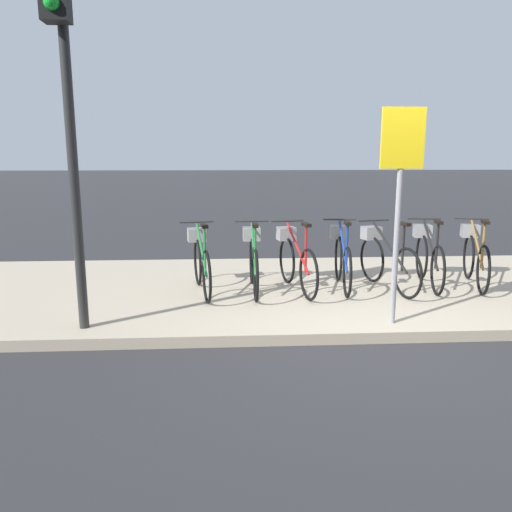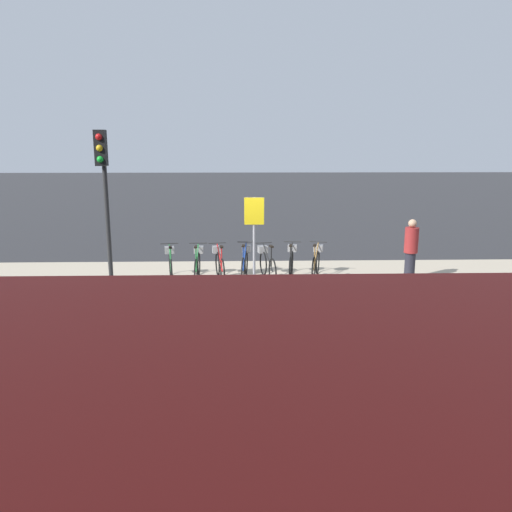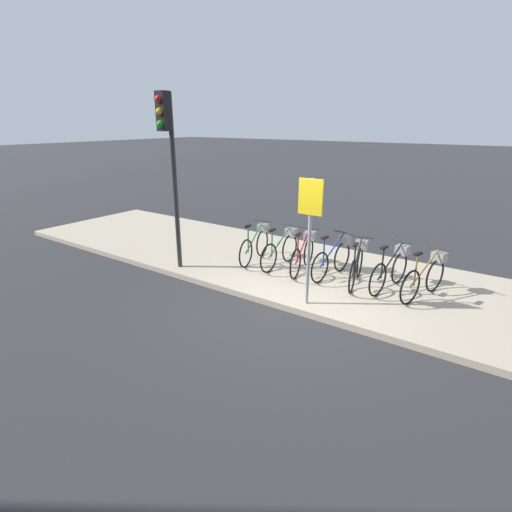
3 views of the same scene
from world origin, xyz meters
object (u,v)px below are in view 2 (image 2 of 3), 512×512
object	(u,v)px
parked_bicycle_1	(198,263)
parked_bicycle_4	(267,263)
parked_bicycle_6	(316,261)
pedestrian	(411,249)
sign_post	(254,229)
parked_bicycle_5	(291,261)
parked_bicycle_0	(170,263)
parked_bicycle_2	(219,263)
traffic_light	(104,179)
parked_bicycle_3	(245,262)

from	to	relation	value
parked_bicycle_1	parked_bicycle_4	world-z (taller)	same
parked_bicycle_6	parked_bicycle_1	bearing A→B (deg)	-177.99
pedestrian	sign_post	world-z (taller)	sign_post
parked_bicycle_1	parked_bicycle_6	world-z (taller)	same
parked_bicycle_5	parked_bicycle_6	size ratio (longest dim) A/B	1.02
parked_bicycle_0	parked_bicycle_4	world-z (taller)	same
parked_bicycle_2	parked_bicycle_5	distance (m)	1.87
parked_bicycle_4	parked_bicycle_5	bearing A→B (deg)	11.88
parked_bicycle_5	parked_bicycle_1	bearing A→B (deg)	-176.77
parked_bicycle_0	parked_bicycle_1	distance (m)	0.69
parked_bicycle_1	parked_bicycle_5	distance (m)	2.42
parked_bicycle_5	traffic_light	world-z (taller)	traffic_light
parked_bicycle_3	parked_bicycle_4	bearing A→B (deg)	-11.49
parked_bicycle_0	parked_bicycle_2	bearing A→B (deg)	1.62
parked_bicycle_2	parked_bicycle_6	bearing A→B (deg)	2.34
parked_bicycle_1	pedestrian	world-z (taller)	pedestrian
parked_bicycle_2	traffic_light	bearing A→B (deg)	-148.13
parked_bicycle_3	parked_bicycle_5	size ratio (longest dim) A/B	1.01
parked_bicycle_4	traffic_light	world-z (taller)	traffic_light
parked_bicycle_0	parked_bicycle_3	world-z (taller)	same
traffic_light	sign_post	distance (m)	3.45
parked_bicycle_1	parked_bicycle_4	bearing A→B (deg)	0.02
parked_bicycle_1	pedestrian	bearing A→B (deg)	-2.89
parked_bicycle_2	traffic_light	distance (m)	3.59
pedestrian	sign_post	bearing A→B (deg)	-163.66
parked_bicycle_1	parked_bicycle_2	xyz separation A→B (m)	(0.56, 0.00, 0.00)
parked_bicycle_4	parked_bicycle_6	bearing A→B (deg)	4.72
sign_post	parked_bicycle_0	bearing A→B (deg)	146.18
traffic_light	sign_post	world-z (taller)	traffic_light
parked_bicycle_3	parked_bicycle_4	distance (m)	0.57
parked_bicycle_1	parked_bicycle_5	bearing A→B (deg)	3.23
pedestrian	sign_post	distance (m)	4.21
parked_bicycle_6	sign_post	xyz separation A→B (m)	(-1.65, -1.55, 1.10)
parked_bicycle_4	parked_bicycle_1	bearing A→B (deg)	-179.98
parked_bicycle_3	traffic_light	size ratio (longest dim) A/B	0.42
parked_bicycle_4	pedestrian	xyz separation A→B (m)	(3.62, -0.27, 0.39)
parked_bicycle_3	parked_bicycle_6	distance (m)	1.85
parked_bicycle_3	parked_bicycle_6	size ratio (longest dim) A/B	1.03
parked_bicycle_1	parked_bicycle_2	bearing A→B (deg)	0.49
parked_bicycle_0	pedestrian	distance (m)	6.10
parked_bicycle_0	parked_bicycle_6	world-z (taller)	same
parked_bicycle_4	parked_bicycle_2	bearing A→B (deg)	179.80
parked_bicycle_1	pedestrian	xyz separation A→B (m)	(5.40, -0.27, 0.39)
parked_bicycle_0	parked_bicycle_3	xyz separation A→B (m)	(1.90, 0.14, 0.00)
parked_bicycle_0	parked_bicycle_6	size ratio (longest dim) A/B	1.02
parked_bicycle_5	pedestrian	distance (m)	3.03
parked_bicycle_2	traffic_light	world-z (taller)	traffic_light
parked_bicycle_2	parked_bicycle_5	bearing A→B (deg)	4.05
parked_bicycle_1	traffic_light	size ratio (longest dim) A/B	0.42
traffic_light	parked_bicycle_5	bearing A→B (deg)	20.85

